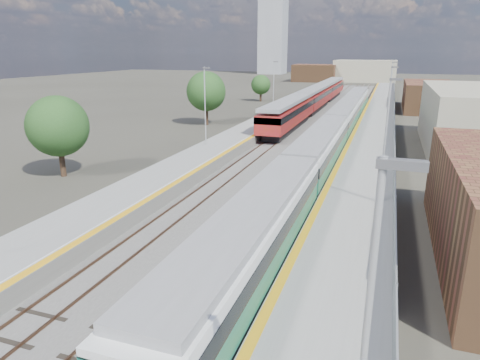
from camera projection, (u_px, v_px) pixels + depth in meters
The scene contains 11 objects.
ground at pixel (331, 133), 54.03m from camera, with size 320.00×320.00×0.00m, color #47443A.
ballast_bed at pixel (316, 129), 56.99m from camera, with size 10.50×155.00×0.06m, color #565451.
tracks at pixel (323, 126), 58.30m from camera, with size 8.96×160.00×0.17m.
platform_right at pixel (375, 128), 54.48m from camera, with size 4.70×155.00×8.52m.
platform_left at pixel (267, 122), 58.96m from camera, with size 4.30×155.00×8.52m.
buildings at pixel (313, 49), 136.75m from camera, with size 72.00×185.50×40.00m.
green_train at pixel (334, 130), 44.40m from camera, with size 2.73×76.16×3.01m.
red_train at pixel (315, 97), 73.82m from camera, with size 3.06×62.00×3.86m.
tree_a at pixel (58, 126), 34.24m from camera, with size 4.88×4.88×6.62m.
tree_b at pixel (206, 91), 58.83m from camera, with size 5.41×5.41×7.33m.
tree_c at pixel (261, 85), 87.00m from camera, with size 3.94×3.94×5.34m.
Camera 1 is at (6.59, -4.26, 9.95)m, focal length 32.00 mm.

